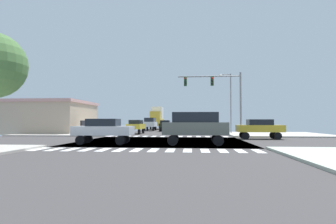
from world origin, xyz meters
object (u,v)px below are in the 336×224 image
sedan_middle_4 (136,126)px  suv_farside_1 (195,125)px  traffic_signal_mast (217,89)px  bank_building (49,117)px  sedan_nearside_1 (260,127)px  box_truck_trailing_1 (157,117)px  suv_crossing_2 (150,123)px  street_lamp (229,98)px  sedan_leading_3 (165,125)px  sedan_queued_2 (103,129)px

sedan_middle_4 → suv_farside_1: bearing=115.1°
traffic_signal_mast → bank_building: bearing=163.9°
sedan_nearside_1 → suv_farside_1: size_ratio=0.93×
box_truck_trailing_1 → suv_crossing_2: bearing=90.0°
street_lamp → suv_farside_1: street_lamp is taller
suv_crossing_2 → sedan_middle_4: (0.00, -12.63, -0.28)m
traffic_signal_mast → street_lamp: street_lamp is taller
sedan_nearside_1 → sedan_middle_4: bearing=-124.3°
suv_farside_1 → sedan_leading_3: 27.18m
suv_crossing_2 → sedan_nearside_1: bearing=122.3°
sedan_nearside_1 → suv_farside_1: bearing=-41.8°
box_truck_trailing_1 → sedan_middle_4: box_truck_trailing_1 is taller
street_lamp → suv_farside_1: bearing=-105.1°
traffic_signal_mast → box_truck_trailing_1: bearing=110.3°
traffic_signal_mast → suv_farside_1: bearing=-103.3°
traffic_signal_mast → bank_building: 24.33m
traffic_signal_mast → sedan_nearside_1: size_ratio=1.66×
sedan_nearside_1 → suv_crossing_2: suv_crossing_2 is taller
street_lamp → box_truck_trailing_1: street_lamp is taller
street_lamp → sedan_nearside_1: bearing=-83.5°
sedan_nearside_1 → suv_farside_1: suv_farside_1 is taller
suv_crossing_2 → sedan_queued_2: 29.20m
suv_farside_1 → sedan_leading_3: size_ratio=1.07×
suv_crossing_2 → sedan_queued_2: suv_crossing_2 is taller
traffic_signal_mast → box_truck_trailing_1: size_ratio=0.99×
sedan_leading_3 → suv_crossing_2: bearing=-38.8°
suv_farside_1 → sedan_leading_3: suv_farside_1 is taller
sedan_middle_4 → street_lamp: bearing=-171.7°
box_truck_trailing_1 → sedan_middle_4: size_ratio=1.67×
box_truck_trailing_1 → sedan_middle_4: (0.00, -22.20, -1.45)m
street_lamp → bank_building: 25.74m
sedan_nearside_1 → sedan_leading_3: (-11.00, 19.76, 0.00)m
bank_building → box_truck_trailing_1: 24.79m
bank_building → sedan_leading_3: 18.40m
traffic_signal_mast → sedan_nearside_1: bearing=-46.3°
box_truck_trailing_1 → street_lamp: bearing=122.0°
sedan_queued_2 → box_truck_trailing_1: bearing=1.4°
sedan_queued_2 → bank_building: bearing=38.3°
suv_farside_1 → box_truck_trailing_1: box_truck_trailing_1 is taller
traffic_signal_mast → street_lamp: bearing=72.3°
sedan_nearside_1 → traffic_signal_mast: bearing=-136.3°
box_truck_trailing_1 → sedan_leading_3: bearing=104.1°
sedan_nearside_1 → sedan_middle_4: (-14.00, 9.55, 0.00)m
suv_farside_1 → sedan_middle_4: 18.27m
suv_farside_1 → suv_crossing_2: (-7.74, 29.18, 0.00)m
sedan_nearside_1 → box_truck_trailing_1: (-14.00, 31.74, 1.45)m
traffic_signal_mast → sedan_nearside_1: 6.78m
sedan_nearside_1 → sedan_leading_3: size_ratio=1.00×
traffic_signal_mast → sedan_leading_3: bearing=114.7°
street_lamp → bank_building: street_lamp is taller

